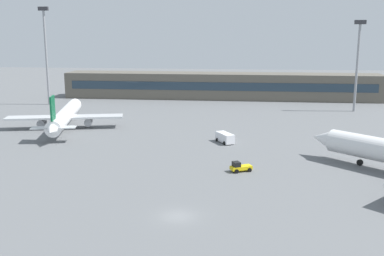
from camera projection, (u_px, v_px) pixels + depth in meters
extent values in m
plane|color=slate|center=(205.00, 142.00, 96.09)|extent=(400.00, 400.00, 0.00)
cube|color=#5B564C|center=(221.00, 86.00, 159.39)|extent=(110.06, 12.00, 9.00)
cube|color=#263847|center=(220.00, 87.00, 153.41)|extent=(104.56, 0.16, 2.80)
cone|color=silver|center=(323.00, 138.00, 83.99)|extent=(5.90, 5.86, 3.86)
cylinder|color=black|center=(360.00, 162.00, 79.00)|extent=(1.08, 1.04, 1.07)
cylinder|color=white|center=(65.00, 115.00, 110.23)|extent=(10.89, 33.28, 3.52)
cone|color=white|center=(76.00, 104.00, 127.98)|extent=(4.12, 4.52, 3.34)
cone|color=white|center=(51.00, 131.00, 92.66)|extent=(3.19, 3.98, 2.46)
cube|color=#0C5933|center=(53.00, 108.00, 94.49)|extent=(1.24, 4.05, 5.09)
cube|color=silver|center=(54.00, 128.00, 95.07)|extent=(9.61, 4.60, 0.22)
cube|color=silver|center=(65.00, 117.00, 109.39)|extent=(28.07, 10.55, 0.46)
cylinder|color=gray|center=(88.00, 122.00, 110.27)|extent=(2.47, 3.30, 1.85)
cylinder|color=gray|center=(42.00, 123.00, 109.04)|extent=(2.47, 3.30, 1.85)
cylinder|color=black|center=(73.00, 117.00, 122.11)|extent=(0.57, 0.99, 0.93)
cylinder|color=black|center=(75.00, 127.00, 109.23)|extent=(0.57, 0.99, 0.93)
cylinder|color=black|center=(55.00, 127.00, 108.70)|extent=(0.57, 0.99, 0.93)
cube|color=yellow|center=(241.00, 168.00, 75.57)|extent=(3.89, 2.93, 0.60)
cube|color=black|center=(236.00, 164.00, 75.14)|extent=(1.60, 1.74, 0.90)
cylinder|color=black|center=(233.00, 169.00, 75.96)|extent=(0.74, 0.53, 0.70)
cylinder|color=black|center=(237.00, 171.00, 74.52)|extent=(0.74, 0.53, 0.70)
cylinder|color=black|center=(245.00, 167.00, 76.75)|extent=(0.74, 0.53, 0.70)
cylinder|color=black|center=(250.00, 170.00, 75.31)|extent=(0.74, 0.53, 0.70)
cube|color=white|center=(225.00, 137.00, 95.31)|extent=(4.33, 5.50, 1.90)
cube|color=#1E2633|center=(221.00, 133.00, 97.00)|extent=(1.73, 1.09, 0.70)
cylinder|color=black|center=(225.00, 139.00, 97.39)|extent=(0.62, 0.80, 0.76)
cylinder|color=black|center=(217.00, 140.00, 96.59)|extent=(0.62, 0.80, 0.76)
cylinder|color=black|center=(233.00, 142.00, 94.34)|extent=(0.62, 0.80, 0.76)
cylinder|color=black|center=(224.00, 143.00, 93.54)|extent=(0.62, 0.80, 0.76)
cylinder|color=gray|center=(357.00, 69.00, 131.45)|extent=(0.70, 0.70, 25.28)
cube|color=#333338|center=(360.00, 22.00, 128.72)|extent=(3.20, 0.80, 1.20)
cylinder|color=gray|center=(46.00, 59.00, 143.69)|extent=(0.70, 0.70, 29.70)
cube|color=#333338|center=(43.00, 9.00, 140.50)|extent=(3.20, 0.80, 1.20)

